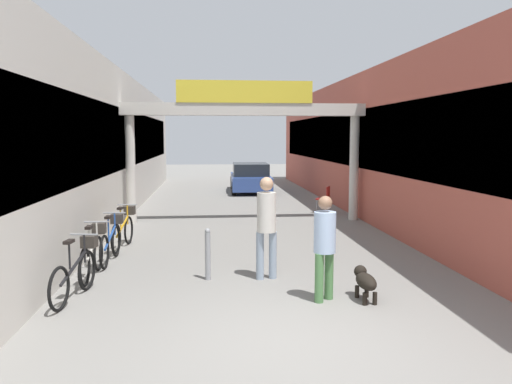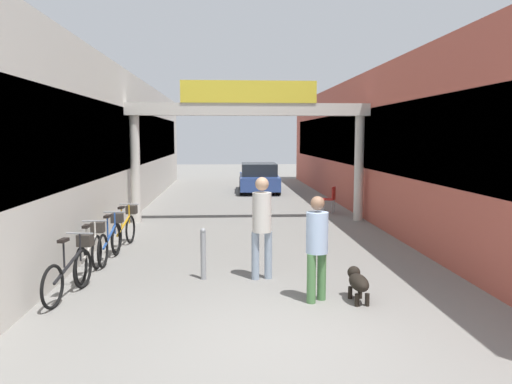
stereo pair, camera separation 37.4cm
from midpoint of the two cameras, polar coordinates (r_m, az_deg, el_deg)
ground_plane at (r=6.60m, az=2.72°, el=-16.44°), size 80.00×80.00×0.00m
storefront_left at (r=17.54m, az=-19.39°, el=5.05°), size 3.00×26.00×4.52m
storefront_right at (r=18.04m, az=13.99°, el=5.25°), size 3.00×26.00×4.52m
arcade_sign_gateway at (r=14.87m, az=-2.04°, el=7.91°), size 7.40×0.47×4.17m
pedestrian_with_dog at (r=7.79m, az=6.49°, el=-5.63°), size 0.48×0.48×1.65m
pedestrian_companion at (r=8.90m, az=0.01°, el=-3.27°), size 0.40×0.40×1.84m
dog_on_leash at (r=8.07m, az=11.03°, el=-9.92°), size 0.29×0.68×0.50m
bicycle_black_nearest at (r=8.56m, az=-21.02°, el=-8.40°), size 0.46×1.68×0.98m
bicycle_silver_second at (r=9.71m, az=-19.18°, el=-6.60°), size 0.46×1.69×0.98m
bicycle_blue_third at (r=10.74m, az=-17.15°, el=-5.30°), size 0.46×1.69×0.98m
bicycle_orange_farthest at (r=11.94m, az=-15.75°, el=-4.10°), size 0.46×1.69×0.98m
bollard_post_metal at (r=9.03m, az=-6.72°, el=-7.02°), size 0.10×0.10×0.93m
cafe_chair_red_nearer at (r=16.84m, az=7.27°, el=-0.56°), size 0.53×0.53×0.89m
parked_car_blue at (r=23.11m, az=-1.11°, el=1.62°), size 1.88×4.04×1.33m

